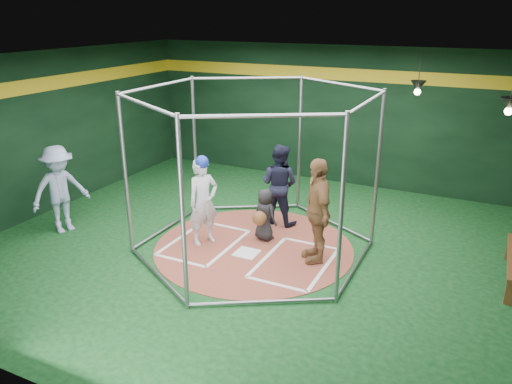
% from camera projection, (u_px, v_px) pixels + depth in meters
% --- Properties ---
extents(room_shell, '(10.10, 9.10, 3.53)m').
position_uv_depth(room_shell, '(254.00, 160.00, 8.98)').
color(room_shell, '#0B3412').
rests_on(room_shell, ground).
extents(clay_disc, '(3.80, 3.80, 0.01)m').
position_uv_depth(clay_disc, '(254.00, 247.00, 9.57)').
color(clay_disc, brown).
rests_on(clay_disc, ground).
extents(home_plate, '(0.43, 0.43, 0.01)m').
position_uv_depth(home_plate, '(247.00, 253.00, 9.32)').
color(home_plate, white).
rests_on(home_plate, clay_disc).
extents(batter_box_left, '(1.17, 1.77, 0.01)m').
position_uv_depth(batter_box_left, '(205.00, 242.00, 9.75)').
color(batter_box_left, white).
rests_on(batter_box_left, clay_disc).
extents(batter_box_right, '(1.17, 1.77, 0.01)m').
position_uv_depth(batter_box_right, '(295.00, 262.00, 8.97)').
color(batter_box_right, white).
rests_on(batter_box_right, clay_disc).
extents(batting_cage, '(4.05, 4.67, 3.00)m').
position_uv_depth(batting_cage, '(254.00, 173.00, 9.06)').
color(batting_cage, gray).
rests_on(batting_cage, ground).
extents(pendant_lamp_near, '(0.34, 0.34, 0.90)m').
position_uv_depth(pendant_lamp_near, '(418.00, 86.00, 10.78)').
color(pendant_lamp_near, black).
rests_on(pendant_lamp_near, room_shell).
extents(pendant_lamp_far, '(0.34, 0.34, 0.90)m').
position_uv_depth(pendant_lamp_far, '(510.00, 104.00, 8.69)').
color(pendant_lamp_far, black).
rests_on(pendant_lamp_far, room_shell).
extents(batter_figure, '(0.65, 0.73, 1.76)m').
position_uv_depth(batter_figure, '(203.00, 200.00, 9.47)').
color(batter_figure, silver).
rests_on(batter_figure, clay_disc).
extents(visitor_leopard, '(1.01, 1.19, 1.91)m').
position_uv_depth(visitor_leopard, '(317.00, 210.00, 8.78)').
color(visitor_leopard, tan).
rests_on(visitor_leopard, clay_disc).
extents(catcher_figure, '(0.59, 0.63, 1.04)m').
position_uv_depth(catcher_figure, '(264.00, 215.00, 9.71)').
color(catcher_figure, black).
rests_on(catcher_figure, clay_disc).
extents(umpire, '(0.89, 0.72, 1.71)m').
position_uv_depth(umpire, '(279.00, 184.00, 10.40)').
color(umpire, black).
rests_on(umpire, clay_disc).
extents(bystander_blue, '(1.04, 1.33, 1.80)m').
position_uv_depth(bystander_blue, '(60.00, 190.00, 10.00)').
color(bystander_blue, '#8D9ABB').
rests_on(bystander_blue, ground).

